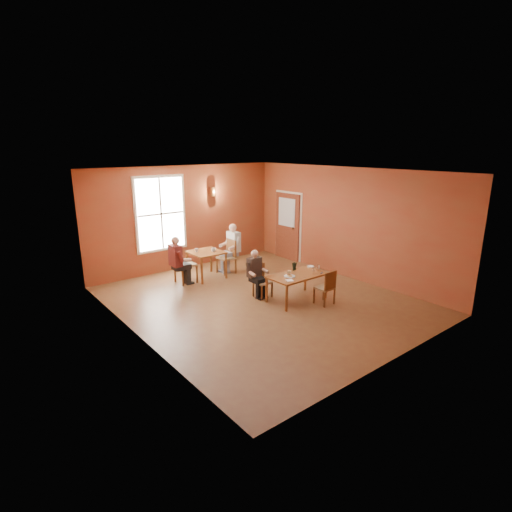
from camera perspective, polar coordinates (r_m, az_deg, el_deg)
ground at (r=9.50m, az=0.76°, el=-6.37°), size 6.00×7.00×0.01m
wall_back at (r=11.90m, az=-10.01°, el=5.43°), size 6.00×0.04×3.00m
wall_front at (r=6.81m, az=19.84°, el=-2.88°), size 6.00×0.04×3.00m
wall_left at (r=7.57m, az=-17.06°, el=-0.84°), size 0.04×7.00×3.00m
wall_right at (r=11.15m, az=12.84°, el=4.60°), size 0.04×7.00×3.00m
ceiling at (r=8.83m, az=0.83°, el=12.01°), size 6.00×7.00×0.04m
window at (r=11.47m, az=-13.45°, el=5.87°), size 1.36×0.10×1.96m
door at (r=12.73m, az=4.46°, el=4.20°), size 0.12×1.04×2.10m
wall_sconce at (r=12.17m, az=-6.18°, el=9.12°), size 0.16×0.16×0.28m
main_table at (r=9.46m, az=5.82°, el=-4.48°), size 1.35×0.76×0.63m
chair_diner_main at (r=9.57m, az=0.96°, el=-3.64°), size 0.35×0.35×0.80m
diner_main at (r=9.50m, az=1.08°, el=-2.80°), size 0.44×0.44×1.11m
chair_empty at (r=9.30m, az=9.77°, el=-4.39°), size 0.36×0.36×0.82m
plate_food at (r=9.20m, az=4.81°, el=-2.85°), size 0.31×0.31×0.03m
sandwich at (r=9.27m, az=4.76°, el=-2.49°), size 0.11×0.11×0.10m
goblet_b at (r=9.68m, az=8.89°, el=-1.65°), size 0.08×0.08×0.16m
goblet_c at (r=9.42m, az=8.25°, el=-2.06°), size 0.08×0.08×0.17m
menu_stand at (r=9.65m, az=5.50°, el=-1.50°), size 0.12×0.08×0.19m
knife at (r=9.13m, az=6.71°, el=-3.13°), size 0.16×0.06×0.00m
napkin at (r=8.95m, az=4.82°, el=-3.47°), size 0.19×0.19×0.00m
side_plate at (r=10.01m, az=7.82°, el=-1.46°), size 0.20×0.20×0.01m
sunglasses at (r=9.54m, az=9.37°, el=-2.39°), size 0.12×0.08×0.01m
second_table at (r=11.06m, az=-7.07°, el=-1.23°), size 0.85×0.85×0.75m
chair_diner_white at (r=11.37m, az=-4.30°, el=-0.12°), size 0.43×0.43×0.96m
diner_white at (r=11.33m, az=-4.19°, el=0.81°), size 0.54×0.54×1.34m
chair_diner_maroon at (r=10.71m, az=-10.05°, el=-1.06°), size 0.47×0.47×1.06m
diner_maroon at (r=10.66m, az=-10.22°, el=-0.54°), size 0.51×0.51×1.27m
cup_a at (r=10.93m, az=-6.08°, el=0.90°), size 0.14×0.14×0.10m
cup_b at (r=10.95m, az=-8.47°, el=0.83°), size 0.13×0.13×0.09m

